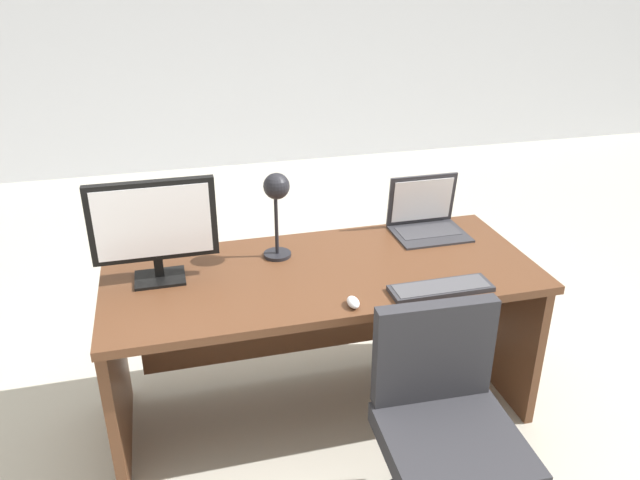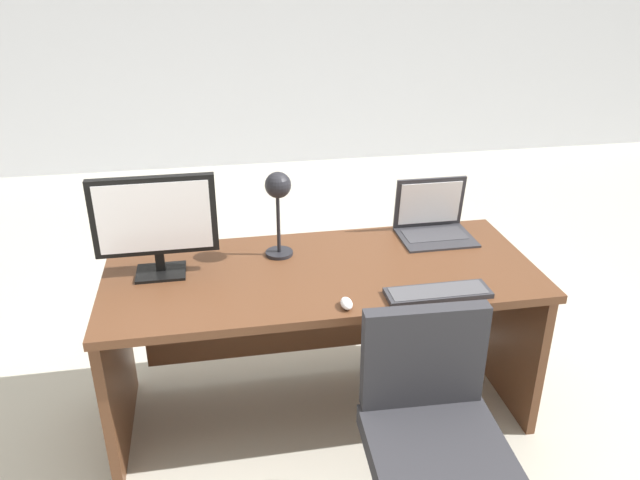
# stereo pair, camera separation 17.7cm
# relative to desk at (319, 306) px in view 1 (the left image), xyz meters

# --- Properties ---
(ground) EXTENTS (12.00, 12.00, 0.00)m
(ground) POSITION_rel_desk_xyz_m (0.00, 1.45, -0.52)
(ground) COLOR #B7B2A3
(back_wall) EXTENTS (10.00, 0.10, 2.80)m
(back_wall) POSITION_rel_desk_xyz_m (0.00, 3.71, 0.88)
(back_wall) COLOR silver
(back_wall) RESTS_ON ground
(desk) EXTENTS (1.80, 0.76, 0.73)m
(desk) POSITION_rel_desk_xyz_m (0.00, 0.00, 0.00)
(desk) COLOR #56331E
(desk) RESTS_ON ground
(monitor) EXTENTS (0.49, 0.16, 0.42)m
(monitor) POSITION_rel_desk_xyz_m (-0.66, 0.03, 0.45)
(monitor) COLOR black
(monitor) RESTS_ON desk
(laptop) EXTENTS (0.33, 0.27, 0.26)m
(laptop) POSITION_rel_desk_xyz_m (0.58, 0.23, 0.29)
(laptop) COLOR #2D2D33
(laptop) RESTS_ON desk
(keyboard) EXTENTS (0.41, 0.13, 0.02)m
(keyboard) POSITION_rel_desk_xyz_m (0.40, -0.34, 0.22)
(keyboard) COLOR #2D2D33
(keyboard) RESTS_ON desk
(mouse) EXTENTS (0.04, 0.08, 0.03)m
(mouse) POSITION_rel_desk_xyz_m (0.04, -0.36, 0.22)
(mouse) COLOR silver
(mouse) RESTS_ON desk
(desk_lamp) EXTENTS (0.12, 0.14, 0.39)m
(desk_lamp) POSITION_rel_desk_xyz_m (-0.16, 0.10, 0.49)
(desk_lamp) COLOR black
(desk_lamp) RESTS_ON desk
(office_chair) EXTENTS (0.56, 0.56, 0.85)m
(office_chair) POSITION_rel_desk_xyz_m (0.25, -0.78, -0.17)
(office_chair) COLOR black
(office_chair) RESTS_ON ground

